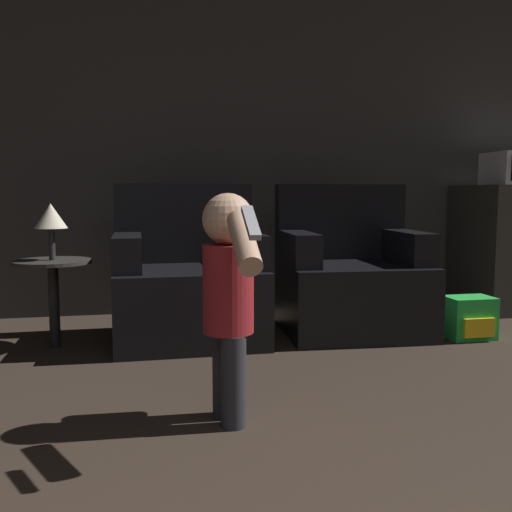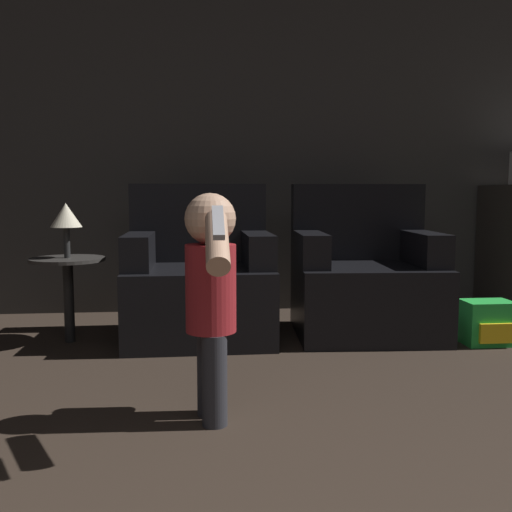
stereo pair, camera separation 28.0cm
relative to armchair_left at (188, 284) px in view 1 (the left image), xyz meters
name	(u,v)px [view 1 (the left image)]	position (x,y,z in m)	size (l,w,h in m)	color
wall_back	(185,136)	(0.06, 0.83, 0.97)	(8.40, 0.05, 2.60)	#33302D
armchair_left	(188,284)	(0.00, 0.00, 0.00)	(0.87, 0.78, 0.94)	black
armchair_right	(350,279)	(1.03, 0.00, 0.00)	(0.91, 0.83, 0.94)	black
person_toddler	(229,289)	(0.05, -1.33, 0.19)	(0.19, 0.60, 0.88)	#28282D
toy_backpack	(469,318)	(1.67, -0.35, -0.21)	(0.28, 0.22, 0.26)	green
side_table	(53,276)	(-0.77, -0.05, 0.08)	(0.43, 0.43, 0.50)	black
lamp	(51,217)	(-0.77, -0.05, 0.41)	(0.18, 0.18, 0.32)	#262626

